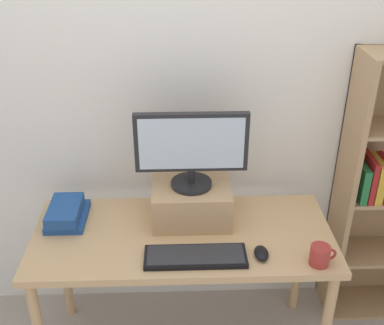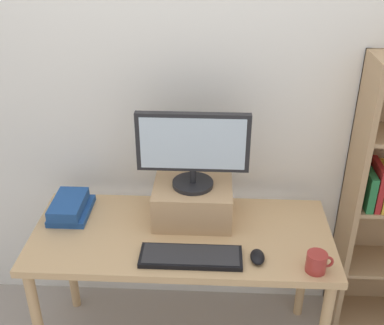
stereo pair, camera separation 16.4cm
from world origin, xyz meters
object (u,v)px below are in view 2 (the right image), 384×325
Objects in this scene: computer_mouse at (257,257)px; book_stack at (70,207)px; keyboard at (191,256)px; computer_monitor at (193,148)px; coffee_mug at (317,262)px; desk at (182,247)px; riser_box at (193,201)px.

computer_mouse is 0.97m from book_stack.
keyboard is at bearing -26.71° from book_stack.
keyboard is 0.29m from computer_mouse.
computer_monitor reaches higher than book_stack.
desk is at bearing 157.96° from coffee_mug.
riser_box is 3.25× the size of coffee_mug.
riser_box reaches higher than book_stack.
book_stack reaches higher than desk.
computer_monitor reaches higher than computer_mouse.
computer_mouse is 0.88× the size of coffee_mug.
computer_mouse is (0.29, 0.01, 0.01)m from keyboard.
desk is 0.60m from book_stack.
computer_mouse is 0.38× the size of book_stack.
coffee_mug reaches higher than computer_mouse.
coffee_mug is at bearing -12.84° from computer_mouse.
computer_mouse is (0.35, -0.18, 0.11)m from desk.
computer_monitor reaches higher than riser_box.
riser_box is 0.62m from book_stack.
riser_box is at bearing 0.65° from book_stack.
computer_mouse is 0.25m from coffee_mug.
coffee_mug reaches higher than desk.
keyboard is 0.54m from coffee_mug.
computer_monitor is 0.50m from keyboard.
desk is at bearing 152.08° from computer_mouse.
computer_mouse is (0.30, -0.32, -0.08)m from riser_box.
keyboard is at bearing -74.06° from desk.
coffee_mug is at bearing -22.04° from desk.
computer_monitor reaches higher than keyboard.
computer_monitor is (0.00, -0.00, 0.30)m from riser_box.
book_stack is 1.23m from coffee_mug.
desk is 3.75× the size of riser_box.
desk is at bearing 105.94° from keyboard.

